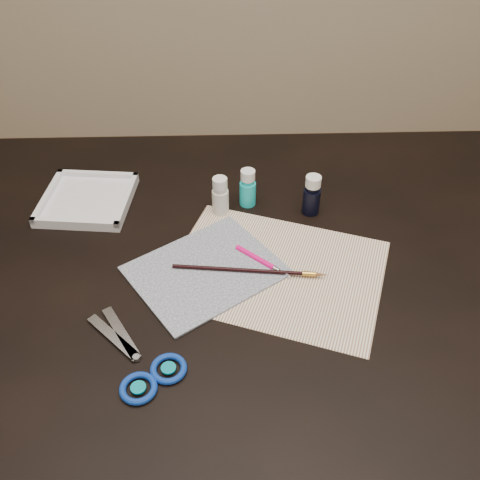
{
  "coord_description": "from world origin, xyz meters",
  "views": [
    {
      "loc": [
        -0.02,
        -0.71,
        1.42
      ],
      "look_at": [
        0.0,
        0.0,
        0.8
      ],
      "focal_mm": 40.0,
      "sensor_mm": 36.0,
      "label": 1
    }
  ],
  "objects_px": {
    "paper": "(276,271)",
    "paint_bottle_cyan": "(248,188)",
    "canvas": "(206,270)",
    "scissors": "(125,352)",
    "paint_bottle_white": "(220,196)",
    "paint_bottle_navy": "(312,195)",
    "palette_tray": "(87,199)"
  },
  "relations": [
    {
      "from": "paper",
      "to": "paint_bottle_cyan",
      "type": "bearing_deg",
      "value": 101.88
    },
    {
      "from": "paper",
      "to": "canvas",
      "type": "height_order",
      "value": "canvas"
    },
    {
      "from": "canvas",
      "to": "scissors",
      "type": "height_order",
      "value": "scissors"
    },
    {
      "from": "paint_bottle_white",
      "to": "canvas",
      "type": "bearing_deg",
      "value": -99.08
    },
    {
      "from": "canvas",
      "to": "scissors",
      "type": "distance_m",
      "value": 0.21
    },
    {
      "from": "canvas",
      "to": "scissors",
      "type": "xyz_separation_m",
      "value": [
        -0.12,
        -0.18,
        0.0
      ]
    },
    {
      "from": "canvas",
      "to": "scissors",
      "type": "bearing_deg",
      "value": -123.97
    },
    {
      "from": "paint_bottle_white",
      "to": "paint_bottle_cyan",
      "type": "distance_m",
      "value": 0.06
    },
    {
      "from": "paint_bottle_cyan",
      "to": "paint_bottle_navy",
      "type": "height_order",
      "value": "paint_bottle_navy"
    },
    {
      "from": "paint_bottle_navy",
      "to": "paint_bottle_white",
      "type": "bearing_deg",
      "value": 178.29
    },
    {
      "from": "palette_tray",
      "to": "paint_bottle_navy",
      "type": "bearing_deg",
      "value": -5.37
    },
    {
      "from": "scissors",
      "to": "paint_bottle_navy",
      "type": "bearing_deg",
      "value": -88.83
    },
    {
      "from": "paper",
      "to": "palette_tray",
      "type": "relative_size",
      "value": 2.1
    },
    {
      "from": "paint_bottle_white",
      "to": "palette_tray",
      "type": "height_order",
      "value": "paint_bottle_white"
    },
    {
      "from": "paint_bottle_navy",
      "to": "palette_tray",
      "type": "distance_m",
      "value": 0.46
    },
    {
      "from": "canvas",
      "to": "paint_bottle_navy",
      "type": "bearing_deg",
      "value": 38.63
    },
    {
      "from": "paper",
      "to": "scissors",
      "type": "bearing_deg",
      "value": -144.5
    },
    {
      "from": "paint_bottle_white",
      "to": "paint_bottle_navy",
      "type": "bearing_deg",
      "value": -1.71
    },
    {
      "from": "paper",
      "to": "paint_bottle_white",
      "type": "xyz_separation_m",
      "value": [
        -0.1,
        0.17,
        0.04
      ]
    },
    {
      "from": "paint_bottle_white",
      "to": "paint_bottle_cyan",
      "type": "xyz_separation_m",
      "value": [
        0.06,
        0.03,
        -0.0
      ]
    },
    {
      "from": "canvas",
      "to": "paint_bottle_navy",
      "type": "relative_size",
      "value": 2.91
    },
    {
      "from": "canvas",
      "to": "paint_bottle_cyan",
      "type": "distance_m",
      "value": 0.22
    },
    {
      "from": "paint_bottle_white",
      "to": "palette_tray",
      "type": "relative_size",
      "value": 0.46
    },
    {
      "from": "paint_bottle_cyan",
      "to": "scissors",
      "type": "relative_size",
      "value": 0.38
    },
    {
      "from": "canvas",
      "to": "paint_bottle_cyan",
      "type": "relative_size",
      "value": 3.06
    },
    {
      "from": "paint_bottle_white",
      "to": "scissors",
      "type": "xyz_separation_m",
      "value": [
        -0.15,
        -0.35,
        -0.04
      ]
    },
    {
      "from": "paint_bottle_cyan",
      "to": "paint_bottle_navy",
      "type": "relative_size",
      "value": 0.95
    },
    {
      "from": "canvas",
      "to": "scissors",
      "type": "relative_size",
      "value": 1.15
    },
    {
      "from": "paint_bottle_white",
      "to": "paint_bottle_cyan",
      "type": "height_order",
      "value": "same"
    },
    {
      "from": "paint_bottle_cyan",
      "to": "paint_bottle_navy",
      "type": "distance_m",
      "value": 0.13
    },
    {
      "from": "paint_bottle_navy",
      "to": "palette_tray",
      "type": "bearing_deg",
      "value": 174.63
    },
    {
      "from": "paint_bottle_white",
      "to": "palette_tray",
      "type": "bearing_deg",
      "value": 172.23
    }
  ]
}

